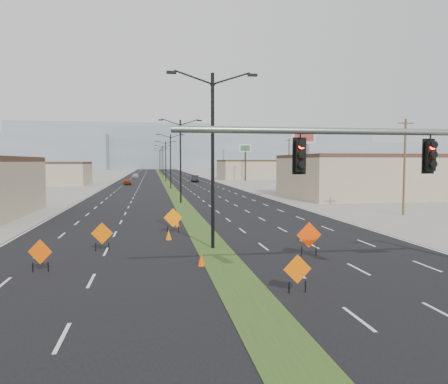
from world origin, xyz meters
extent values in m
plane|color=gray|center=(0.00, 0.00, 0.00)|extent=(600.00, 600.00, 0.00)
cube|color=black|center=(0.00, 100.00, 0.00)|extent=(25.00, 400.00, 0.02)
cube|color=#284619|center=(0.00, 100.00, 0.00)|extent=(2.00, 400.00, 0.04)
cube|color=tan|center=(-32.00, 85.00, 2.25)|extent=(30.00, 14.00, 4.50)
cube|color=tan|center=(34.00, 45.00, 2.75)|extent=(36.00, 18.00, 5.50)
cube|color=tan|center=(38.00, 110.00, 2.50)|extent=(44.00, 16.00, 5.00)
cube|color=gray|center=(40.00, 300.00, 14.00)|extent=(220.00, 50.00, 28.00)
cube|color=gray|center=(180.00, 290.00, 9.00)|extent=(160.00, 50.00, 18.00)
cube|color=gray|center=(-30.00, 320.00, 16.00)|extent=(140.00, 50.00, 32.00)
cylinder|color=slate|center=(5.20, 2.00, 6.10)|extent=(16.00, 0.24, 0.24)
cube|color=black|center=(1.70, 2.00, 5.22)|extent=(0.50, 0.28, 1.30)
sphere|color=#FF0C05|center=(1.70, 1.84, 5.57)|extent=(0.22, 0.22, 0.22)
cube|color=black|center=(6.70, 2.00, 5.22)|extent=(0.50, 0.28, 1.30)
sphere|color=#FF0C05|center=(6.70, 1.84, 5.57)|extent=(0.22, 0.22, 0.22)
cylinder|color=black|center=(0.00, 12.00, 5.00)|extent=(0.20, 0.20, 10.00)
cube|color=black|center=(-2.30, 12.00, 9.95)|extent=(0.55, 0.24, 0.14)
cube|color=black|center=(2.30, 12.00, 9.95)|extent=(0.55, 0.24, 0.14)
cylinder|color=black|center=(0.00, 40.00, 5.00)|extent=(0.20, 0.20, 10.00)
cube|color=black|center=(-2.30, 40.00, 9.95)|extent=(0.55, 0.24, 0.14)
cube|color=black|center=(2.30, 40.00, 9.95)|extent=(0.55, 0.24, 0.14)
cylinder|color=black|center=(0.00, 68.00, 5.00)|extent=(0.20, 0.20, 10.00)
cube|color=black|center=(-2.30, 68.00, 9.95)|extent=(0.55, 0.24, 0.14)
cube|color=black|center=(2.30, 68.00, 9.95)|extent=(0.55, 0.24, 0.14)
cylinder|color=black|center=(0.00, 96.00, 5.00)|extent=(0.20, 0.20, 10.00)
cube|color=black|center=(-2.30, 96.00, 9.95)|extent=(0.55, 0.24, 0.14)
cube|color=black|center=(2.30, 96.00, 9.95)|extent=(0.55, 0.24, 0.14)
cylinder|color=black|center=(0.00, 124.00, 5.00)|extent=(0.20, 0.20, 10.00)
cube|color=black|center=(-2.30, 124.00, 9.95)|extent=(0.55, 0.24, 0.14)
cube|color=black|center=(2.30, 124.00, 9.95)|extent=(0.55, 0.24, 0.14)
cylinder|color=black|center=(0.00, 152.00, 5.00)|extent=(0.20, 0.20, 10.00)
cube|color=black|center=(-2.30, 152.00, 9.95)|extent=(0.55, 0.24, 0.14)
cube|color=black|center=(2.30, 152.00, 9.95)|extent=(0.55, 0.24, 0.14)
cylinder|color=black|center=(0.00, 180.00, 5.00)|extent=(0.20, 0.20, 10.00)
cube|color=black|center=(-2.30, 180.00, 9.95)|extent=(0.55, 0.24, 0.14)
cube|color=black|center=(2.30, 180.00, 9.95)|extent=(0.55, 0.24, 0.14)
cylinder|color=#4C3823|center=(20.00, 25.00, 4.50)|extent=(0.20, 0.20, 9.00)
cube|color=#4C3823|center=(20.00, 25.00, 8.60)|extent=(1.60, 0.10, 0.10)
cylinder|color=#4C3823|center=(20.00, 60.00, 4.50)|extent=(0.20, 0.20, 9.00)
cube|color=#4C3823|center=(20.00, 60.00, 8.60)|extent=(1.60, 0.10, 0.10)
cylinder|color=#4C3823|center=(20.00, 95.00, 4.50)|extent=(0.20, 0.20, 9.00)
cube|color=#4C3823|center=(20.00, 95.00, 8.60)|extent=(1.60, 0.10, 0.10)
cylinder|color=#4C3823|center=(20.00, 130.00, 4.50)|extent=(0.20, 0.20, 9.00)
cube|color=#4C3823|center=(20.00, 130.00, 8.60)|extent=(1.60, 0.10, 0.10)
imported|color=maroon|center=(-8.66, 83.55, 0.67)|extent=(2.00, 4.09, 1.34)
imported|color=black|center=(7.08, 94.16, 0.83)|extent=(2.42, 5.21, 1.65)
imported|color=#9DA2A6|center=(-8.34, 123.06, 0.69)|extent=(2.08, 4.83, 1.39)
cube|color=#D84A04|center=(-8.47, 7.91, 0.94)|extent=(1.11, 0.32, 1.13)
cylinder|color=black|center=(-8.80, 7.91, 0.24)|extent=(0.05, 0.05, 0.47)
cylinder|color=black|center=(-8.13, 7.91, 0.24)|extent=(0.05, 0.05, 0.47)
cube|color=#D75C04|center=(-6.22, 12.28, 1.01)|extent=(1.22, 0.18, 1.22)
cylinder|color=black|center=(-6.58, 12.28, 0.25)|extent=(0.05, 0.05, 0.51)
cylinder|color=black|center=(-5.87, 12.28, 0.25)|extent=(0.05, 0.05, 0.51)
cube|color=orange|center=(-2.00, 17.77, 1.10)|extent=(1.30, 0.33, 1.32)
cylinder|color=black|center=(-2.39, 17.77, 0.28)|extent=(0.05, 0.05, 0.55)
cylinder|color=black|center=(-1.61, 17.77, 0.28)|extent=(0.05, 0.05, 0.55)
cube|color=#E35A04|center=(2.00, 3.00, 0.93)|extent=(1.12, 0.09, 1.12)
cylinder|color=black|center=(1.67, 3.00, 0.23)|extent=(0.05, 0.05, 0.47)
cylinder|color=black|center=(2.33, 3.00, 0.23)|extent=(0.05, 0.05, 0.47)
cube|color=#F13C05|center=(4.76, 9.18, 1.14)|extent=(1.37, 0.04, 1.37)
cylinder|color=black|center=(4.36, 9.18, 0.28)|extent=(0.05, 0.05, 0.57)
cylinder|color=black|center=(5.16, 9.18, 0.28)|extent=(0.05, 0.05, 0.57)
cone|color=#E54504|center=(-1.13, 7.88, 0.30)|extent=(0.42, 0.42, 0.61)
cone|color=#E26204|center=(-2.42, 15.20, 0.33)|extent=(0.52, 0.52, 0.67)
cone|color=#D96C04|center=(5.91, 13.39, 0.33)|extent=(0.52, 0.52, 0.66)
cone|color=#D75404|center=(-1.54, 20.64, 0.30)|extent=(0.43, 0.43, 0.60)
cylinder|color=black|center=(16.42, 42.76, 3.90)|extent=(0.24, 0.24, 7.80)
cube|color=white|center=(16.42, 42.76, 8.41)|extent=(3.02, 1.36, 2.05)
cube|color=#A73A37|center=(16.42, 42.56, 8.41)|extent=(2.34, 0.87, 1.44)
cylinder|color=black|center=(20.92, 100.22, 3.95)|extent=(0.24, 0.24, 7.90)
cube|color=white|center=(20.92, 100.22, 8.52)|extent=(2.99, 1.60, 2.08)
cube|color=#2E734F|center=(20.92, 100.02, 8.52)|extent=(2.30, 1.07, 1.46)
camera|label=1|loc=(-3.44, -12.68, 5.02)|focal=35.00mm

